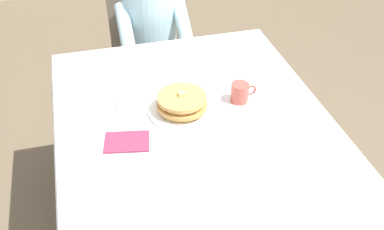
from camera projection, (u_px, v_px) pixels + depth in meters
dining_table_main at (199, 147)px, 1.84m from camera, size 1.12×1.52×0.74m
chair_diner at (148, 40)px, 2.80m from camera, size 0.44×0.45×0.93m
diner_person at (152, 31)px, 2.60m from camera, size 0.40×0.43×1.12m
plate_breakfast at (182, 110)px, 1.87m from camera, size 0.28×0.28×0.02m
breakfast_stack at (182, 103)px, 1.84m from camera, size 0.21×0.21×0.08m
cup_coffee at (240, 92)px, 1.91m from camera, size 0.11×0.08×0.08m
syrup_pitcher at (121, 102)px, 1.87m from camera, size 0.08×0.08×0.07m
fork_left_of_plate at (138, 121)px, 1.82m from camera, size 0.03×0.18×0.00m
knife_right_of_plate at (227, 107)px, 1.90m from camera, size 0.02×0.20×0.00m
spoon_near_edge at (212, 164)px, 1.63m from camera, size 0.15×0.05×0.00m
napkin_folded at (127, 142)px, 1.72m from camera, size 0.19×0.15×0.01m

